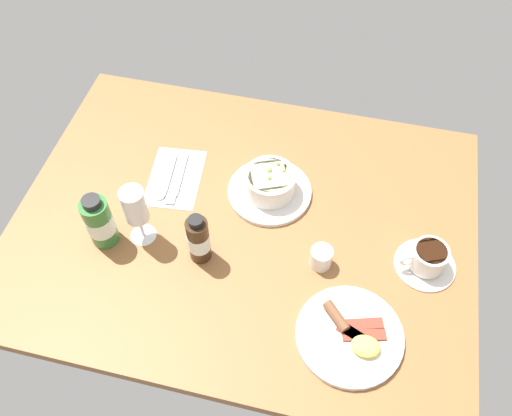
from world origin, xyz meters
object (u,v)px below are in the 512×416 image
creamer_jug (321,257)px  sauce_bottle_green (99,222)px  wine_glass (135,208)px  breakfast_plate (351,336)px  coffee_cup (427,259)px  sauce_bottle_brown (199,239)px  porridge_bowl (270,185)px  cutlery_setting (174,179)px

creamer_jug → sauce_bottle_green: bearing=5.6°
wine_glass → breakfast_plate: bearing=164.5°
coffee_cup → sauce_bottle_brown: bearing=10.1°
wine_glass → sauce_bottle_green: size_ratio=1.09×
creamer_jug → sauce_bottle_brown: (27.12, 4.16, 3.89)cm
creamer_jug → breakfast_plate: 18.64cm
porridge_bowl → sauce_bottle_green: (34.58, 21.97, 3.61)cm
porridge_bowl → coffee_cup: 40.64cm
breakfast_plate → sauce_bottle_green: bearing=-10.8°
cutlery_setting → porridge_bowl: bearing=-177.2°
wine_glass → sauce_bottle_brown: wine_glass is taller
sauce_bottle_green → porridge_bowl: bearing=-147.6°
porridge_bowl → breakfast_plate: bearing=126.5°
cutlery_setting → sauce_bottle_green: sauce_bottle_green is taller
creamer_jug → sauce_bottle_brown: sauce_bottle_brown is taller
coffee_cup → breakfast_plate: 25.45cm
wine_glass → sauce_bottle_brown: 15.58cm
cutlery_setting → sauce_bottle_brown: sauce_bottle_brown is taller
sauce_bottle_green → sauce_bottle_brown: 23.07cm
porridge_bowl → sauce_bottle_green: size_ratio=1.37×
porridge_bowl → breakfast_plate: size_ratio=0.93×
coffee_cup → creamer_jug: (23.18, 4.82, -0.22)cm
sauce_bottle_green → breakfast_plate: bearing=169.2°
cutlery_setting → wine_glass: bearing=84.5°
porridge_bowl → sauce_bottle_green: sauce_bottle_green is taller
sauce_bottle_brown → breakfast_plate: 38.50cm
creamer_jug → breakfast_plate: size_ratio=0.27×
wine_glass → sauce_bottle_brown: (-14.77, 2.04, -4.52)cm
porridge_bowl → breakfast_plate: (-24.59, 33.24, -2.40)cm
cutlery_setting → coffee_cup: bearing=170.1°
cutlery_setting → sauce_bottle_green: 24.01cm
cutlery_setting → coffee_cup: coffee_cup is taller
creamer_jug → sauce_bottle_green: (50.17, 4.95, 4.22)cm
creamer_jug → wine_glass: bearing=2.9°
sauce_bottle_green → cutlery_setting: bearing=-115.7°
creamer_jug → sauce_bottle_brown: 27.71cm
wine_glass → breakfast_plate: (-50.89, 14.11, -10.19)cm
creamer_jug → porridge_bowl: bearing=-47.5°
coffee_cup → sauce_bottle_green: 74.10cm
porridge_bowl → wine_glass: size_ratio=1.26×
coffee_cup → breakfast_plate: (14.18, 21.04, -2.01)cm
creamer_jug → sauce_bottle_green: 50.59cm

